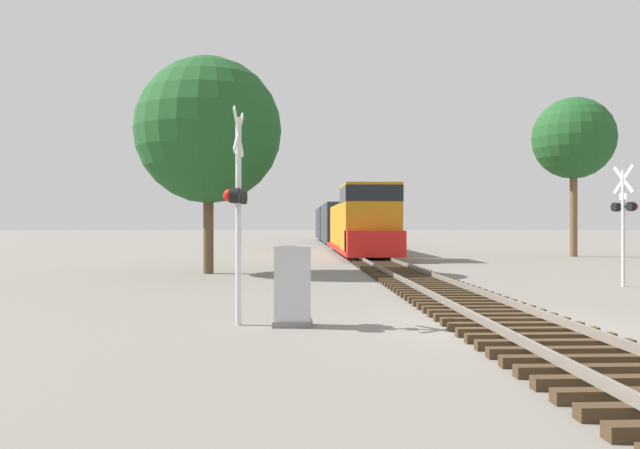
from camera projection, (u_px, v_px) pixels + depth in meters
name	position (u px, v px, depth m)	size (l,w,h in m)	color
ground_plane	(510.00, 328.00, 12.20)	(400.00, 400.00, 0.00)	slate
rail_track_bed	(510.00, 321.00, 12.20)	(2.60, 160.00, 0.31)	#42301E
freight_train	(341.00, 225.00, 57.26)	(3.11, 51.07, 4.28)	#B77A14
crossing_signal_near	(237.00, 202.00, 12.57)	(0.42, 1.01, 4.36)	silver
crossing_signal_far	(624.00, 214.00, 20.19)	(0.48, 1.01, 3.95)	silver
relay_cabinet	(292.00, 287.00, 12.43)	(0.79, 0.55, 1.60)	slate
tree_far_right	(208.00, 131.00, 25.66)	(6.01, 6.01, 8.91)	brown
tree_mid_background	(574.00, 139.00, 38.96)	(5.07, 5.07, 9.96)	brown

